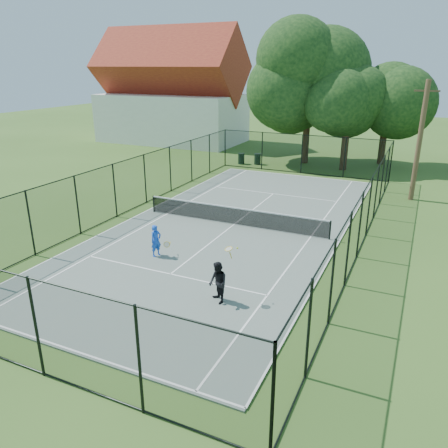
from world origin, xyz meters
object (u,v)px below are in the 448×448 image
at_px(trash_bin_right, 257,159).
at_px(utility_pole, 419,141).
at_px(player_blue, 156,241).
at_px(tennis_net, 234,215).
at_px(player_black, 218,283).
at_px(trash_bin_left, 241,158).

height_order(trash_bin_right, utility_pole, utility_pole).
bearing_deg(player_blue, tennis_net, 73.59).
xyz_separation_m(utility_pole, player_black, (-5.53, -16.56, -2.84)).
bearing_deg(tennis_net, player_black, -70.56).
relative_size(trash_bin_right, player_black, 0.45).
xyz_separation_m(tennis_net, trash_bin_right, (-4.23, 14.64, -0.12)).
xyz_separation_m(trash_bin_right, player_black, (6.90, -22.20, 0.36)).
relative_size(trash_bin_left, utility_pole, 0.13).
relative_size(tennis_net, utility_pole, 1.40).
distance_m(trash_bin_right, utility_pole, 14.02).
bearing_deg(trash_bin_right, utility_pole, -24.42).
bearing_deg(player_blue, trash_bin_right, 97.88).
distance_m(player_blue, player_black, 4.84).
distance_m(trash_bin_right, player_blue, 19.92).
relative_size(tennis_net, player_blue, 7.10).
relative_size(player_blue, player_black, 0.70).
relative_size(trash_bin_right, player_blue, 0.64).
xyz_separation_m(tennis_net, utility_pole, (8.19, 9.00, 3.08)).
bearing_deg(utility_pole, trash_bin_right, 155.58).
bearing_deg(tennis_net, trash_bin_right, 106.12).
height_order(utility_pole, player_black, utility_pole).
relative_size(tennis_net, trash_bin_left, 10.93).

